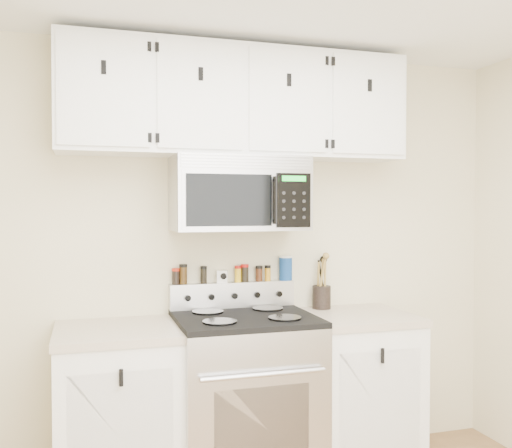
# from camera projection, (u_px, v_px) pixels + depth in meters

# --- Properties ---
(back_wall) EXTENTS (3.50, 0.01, 2.50)m
(back_wall) POSITION_uv_depth(u_px,v_px,m) (231.00, 257.00, 3.46)
(back_wall) COLOR beige
(back_wall) RESTS_ON floor
(range) EXTENTS (0.76, 0.65, 1.10)m
(range) POSITION_uv_depth(u_px,v_px,m) (245.00, 398.00, 3.17)
(range) COLOR #B7B7BA
(range) RESTS_ON floor
(base_cabinet_left) EXTENTS (0.64, 0.62, 0.92)m
(base_cabinet_left) POSITION_uv_depth(u_px,v_px,m) (118.00, 414.00, 3.00)
(base_cabinet_left) COLOR white
(base_cabinet_left) RESTS_ON floor
(base_cabinet_right) EXTENTS (0.64, 0.62, 0.92)m
(base_cabinet_right) POSITION_uv_depth(u_px,v_px,m) (355.00, 390.00, 3.40)
(base_cabinet_right) COLOR white
(base_cabinet_right) RESTS_ON floor
(microwave) EXTENTS (0.76, 0.44, 0.42)m
(microwave) POSITION_uv_depth(u_px,v_px,m) (239.00, 194.00, 3.26)
(microwave) COLOR #9E9EA3
(microwave) RESTS_ON back_wall
(upper_cabinets) EXTENTS (2.00, 0.35, 0.62)m
(upper_cabinets) POSITION_uv_depth(u_px,v_px,m) (238.00, 103.00, 3.27)
(upper_cabinets) COLOR white
(upper_cabinets) RESTS_ON back_wall
(utensil_crock) EXTENTS (0.11, 0.11, 0.33)m
(utensil_crock) POSITION_uv_depth(u_px,v_px,m) (322.00, 295.00, 3.54)
(utensil_crock) COLOR black
(utensil_crock) RESTS_ON base_cabinet_right
(kitchen_timer) EXTENTS (0.08, 0.07, 0.07)m
(kitchen_timer) POSITION_uv_depth(u_px,v_px,m) (223.00, 277.00, 3.41)
(kitchen_timer) COLOR white
(kitchen_timer) RESTS_ON range
(salt_canister) EXTENTS (0.08, 0.08, 0.15)m
(salt_canister) POSITION_uv_depth(u_px,v_px,m) (286.00, 268.00, 3.52)
(salt_canister) COLOR navy
(salt_canister) RESTS_ON range
(spice_jar_0) EXTENTS (0.05, 0.05, 0.09)m
(spice_jar_0) POSITION_uv_depth(u_px,v_px,m) (176.00, 276.00, 3.33)
(spice_jar_0) COLOR black
(spice_jar_0) RESTS_ON range
(spice_jar_1) EXTENTS (0.05, 0.05, 0.12)m
(spice_jar_1) POSITION_uv_depth(u_px,v_px,m) (183.00, 274.00, 3.34)
(spice_jar_1) COLOR #3B270E
(spice_jar_1) RESTS_ON range
(spice_jar_2) EXTENTS (0.04, 0.04, 0.10)m
(spice_jar_2) POSITION_uv_depth(u_px,v_px,m) (204.00, 275.00, 3.37)
(spice_jar_2) COLOR black
(spice_jar_2) RESTS_ON range
(spice_jar_3) EXTENTS (0.04, 0.04, 0.10)m
(spice_jar_3) POSITION_uv_depth(u_px,v_px,m) (238.00, 274.00, 3.44)
(spice_jar_3) COLOR gold
(spice_jar_3) RESTS_ON range
(spice_jar_4) EXTENTS (0.05, 0.05, 0.11)m
(spice_jar_4) POSITION_uv_depth(u_px,v_px,m) (245.00, 273.00, 3.45)
(spice_jar_4) COLOR black
(spice_jar_4) RESTS_ON range
(spice_jar_5) EXTENTS (0.04, 0.04, 0.09)m
(spice_jar_5) POSITION_uv_depth(u_px,v_px,m) (259.00, 273.00, 3.47)
(spice_jar_5) COLOR #41200F
(spice_jar_5) RESTS_ON range
(spice_jar_6) EXTENTS (0.04, 0.04, 0.10)m
(spice_jar_6) POSITION_uv_depth(u_px,v_px,m) (268.00, 273.00, 3.49)
(spice_jar_6) COLOR orange
(spice_jar_6) RESTS_ON range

